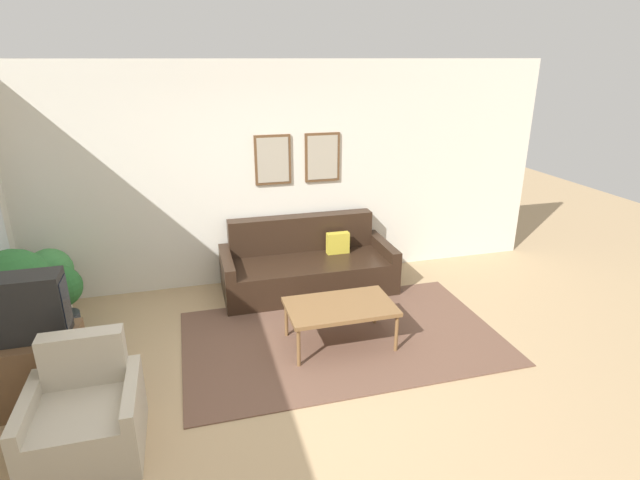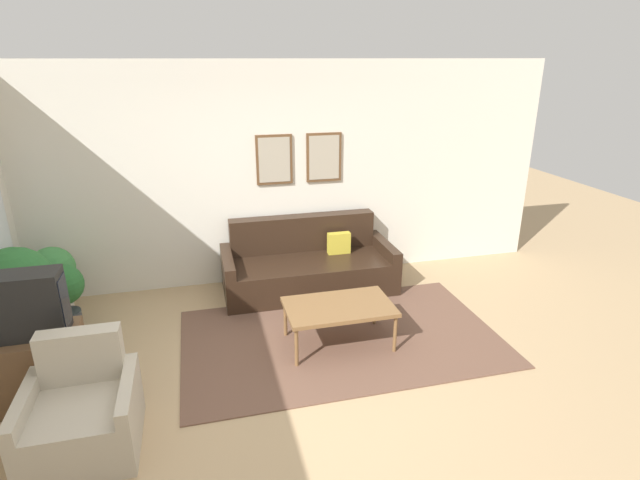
# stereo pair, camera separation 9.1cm
# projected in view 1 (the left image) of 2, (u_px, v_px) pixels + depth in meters

# --- Properties ---
(ground_plane) EXTENTS (16.00, 16.00, 0.00)m
(ground_plane) POSITION_uv_depth(u_px,v_px,m) (284.00, 401.00, 4.18)
(ground_plane) COLOR tan
(area_rug) EXTENTS (3.19, 1.92, 0.01)m
(area_rug) POSITION_uv_depth(u_px,v_px,m) (342.00, 337.00, 5.12)
(area_rug) COLOR brown
(area_rug) RESTS_ON ground_plane
(wall_back) EXTENTS (8.00, 0.09, 2.70)m
(wall_back) POSITION_uv_depth(u_px,v_px,m) (240.00, 177.00, 6.01)
(wall_back) COLOR silver
(wall_back) RESTS_ON ground_plane
(couch) EXTENTS (2.06, 0.90, 0.86)m
(couch) POSITION_uv_depth(u_px,v_px,m) (307.00, 267.00, 6.14)
(couch) COLOR black
(couch) RESTS_ON ground_plane
(coffee_table) EXTENTS (1.05, 0.64, 0.44)m
(coffee_table) POSITION_uv_depth(u_px,v_px,m) (340.00, 308.00, 4.89)
(coffee_table) COLOR brown
(coffee_table) RESTS_ON ground_plane
(tv_stand) EXTENTS (0.65, 0.50, 0.61)m
(tv_stand) POSITION_uv_depth(u_px,v_px,m) (41.00, 369.00, 4.09)
(tv_stand) COLOR brown
(tv_stand) RESTS_ON ground_plane
(tv) EXTENTS (0.56, 0.28, 0.54)m
(tv) POSITION_uv_depth(u_px,v_px,m) (27.00, 307.00, 3.90)
(tv) COLOR black
(tv) RESTS_ON tv_stand
(armchair) EXTENTS (0.77, 0.76, 0.81)m
(armchair) POSITION_uv_depth(u_px,v_px,m) (85.00, 417.00, 3.60)
(armchair) COLOR #B2A893
(armchair) RESTS_ON ground_plane
(potted_plant_tall) EXTENTS (0.69, 0.69, 1.12)m
(potted_plant_tall) POSITION_uv_depth(u_px,v_px,m) (15.00, 291.00, 4.49)
(potted_plant_tall) COLOR #383D42
(potted_plant_tall) RESTS_ON ground_plane
(potted_plant_by_window) EXTENTS (0.48, 0.48, 0.79)m
(potted_plant_by_window) POSITION_uv_depth(u_px,v_px,m) (51.00, 276.00, 5.40)
(potted_plant_by_window) COLOR beige
(potted_plant_by_window) RESTS_ON ground_plane
(potted_plant_small) EXTENTS (0.43, 0.43, 0.71)m
(potted_plant_small) POSITION_uv_depth(u_px,v_px,m) (61.00, 292.00, 5.15)
(potted_plant_small) COLOR #383D42
(potted_plant_small) RESTS_ON ground_plane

